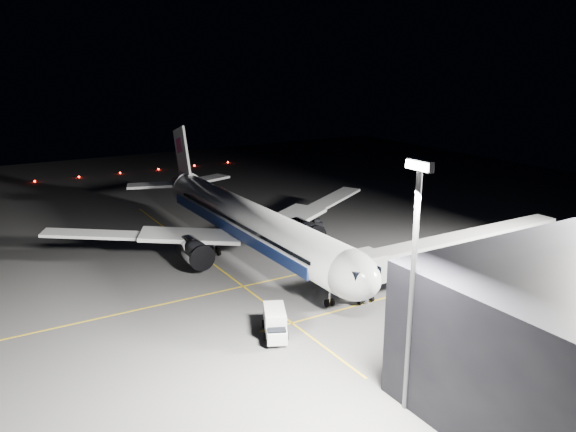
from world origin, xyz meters
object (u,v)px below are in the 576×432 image
(safety_cone_a, at_px, (324,251))
(safety_cone_c, at_px, (301,226))
(airliner, at_px, (245,220))
(baggage_tug, at_px, (317,224))
(service_truck, at_px, (275,323))
(safety_cone_b, at_px, (294,261))
(jet_bridge, at_px, (452,247))
(floodlight_mast_south, at_px, (413,267))

(safety_cone_a, height_order, safety_cone_c, safety_cone_a)
(airliner, bearing_deg, baggage_tug, 107.81)
(service_truck, height_order, safety_cone_a, service_truck)
(safety_cone_b, bearing_deg, safety_cone_c, 144.46)
(jet_bridge, height_order, safety_cone_b, jet_bridge)
(service_truck, relative_size, safety_cone_a, 9.00)
(jet_bridge, relative_size, safety_cone_a, 52.48)
(floodlight_mast_south, xyz_separation_m, safety_cone_c, (-48.00, 20.01, -12.04))
(floodlight_mast_south, height_order, baggage_tug, floodlight_mast_south)
(safety_cone_a, bearing_deg, baggage_tug, 151.12)
(jet_bridge, relative_size, service_truck, 5.83)
(jet_bridge, relative_size, baggage_tug, 11.50)
(floodlight_mast_south, relative_size, safety_cone_c, 31.70)
(airliner, height_order, baggage_tug, airliner)
(jet_bridge, bearing_deg, airliner, -141.96)
(airliner, distance_m, safety_cone_c, 16.35)
(floodlight_mast_south, distance_m, service_truck, 19.87)
(safety_cone_c, bearing_deg, baggage_tug, 48.44)
(baggage_tug, relative_size, safety_cone_c, 4.58)
(floodlight_mast_south, distance_m, safety_cone_b, 37.45)
(baggage_tug, bearing_deg, jet_bridge, 22.19)
(safety_cone_b, bearing_deg, service_truck, -36.46)
(jet_bridge, relative_size, safety_cone_b, 64.60)
(airliner, distance_m, jet_bridge, 29.31)
(floodlight_mast_south, relative_size, service_truck, 3.51)
(jet_bridge, height_order, safety_cone_c, jet_bridge)
(service_truck, xyz_separation_m, safety_cone_a, (-18.87, 18.98, -1.18))
(service_truck, bearing_deg, jet_bridge, 118.19)
(safety_cone_c, bearing_deg, jet_bridge, 7.70)
(service_truck, bearing_deg, airliner, -175.33)
(baggage_tug, bearing_deg, service_truck, -21.94)
(service_truck, height_order, safety_cone_b, service_truck)
(airliner, relative_size, jet_bridge, 1.79)
(service_truck, height_order, baggage_tug, service_truck)
(airliner, bearing_deg, safety_cone_c, 116.32)
(safety_cone_b, distance_m, safety_cone_c, 17.20)
(airliner, xyz_separation_m, baggage_tug, (-5.14, 16.01, -4.32))
(baggage_tug, bearing_deg, airliner, -54.15)
(floodlight_mast_south, xyz_separation_m, service_truck, (-16.37, -3.01, -10.86))
(jet_bridge, distance_m, safety_cone_a, 19.52)
(safety_cone_a, xyz_separation_m, safety_cone_b, (1.24, -5.95, -0.06))
(jet_bridge, bearing_deg, baggage_tug, -175.85)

